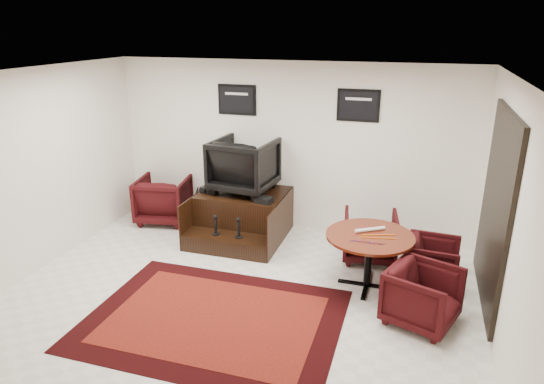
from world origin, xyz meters
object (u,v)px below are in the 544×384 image
(shine_chair, at_px, (244,163))
(meeting_table, at_px, (370,241))
(armchair_side, at_px, (164,197))
(table_chair_window, at_px, (433,259))
(table_chair_back, at_px, (370,234))
(shine_podium, at_px, (242,216))
(table_chair_corner, at_px, (423,294))

(shine_chair, bearing_deg, meeting_table, 156.96)
(armchair_side, height_order, table_chair_window, armchair_side)
(table_chair_back, bearing_deg, armchair_side, -14.32)
(armchair_side, bearing_deg, shine_podium, 162.44)
(shine_podium, relative_size, table_chair_corner, 1.91)
(table_chair_back, distance_m, table_chair_corner, 1.69)
(shine_podium, bearing_deg, table_chair_window, -13.18)
(armchair_side, distance_m, table_chair_window, 4.63)
(shine_podium, distance_m, meeting_table, 2.44)
(shine_chair, xyz_separation_m, table_chair_window, (3.00, -0.85, -0.87))
(shine_chair, xyz_separation_m, armchair_side, (-1.55, 0.05, -0.78))
(table_chair_corner, bearing_deg, table_chair_window, 13.97)
(shine_chair, height_order, table_chair_back, shine_chair)
(meeting_table, bearing_deg, armchair_side, 161.41)
(table_chair_window, xyz_separation_m, table_chair_corner, (-0.11, -1.01, 0.04))
(shine_chair, relative_size, table_chair_window, 1.40)
(armchair_side, height_order, table_chair_back, armchair_side)
(shine_chair, distance_m, meeting_table, 2.55)
(shine_podium, relative_size, meeting_table, 1.28)
(shine_podium, height_order, table_chair_corner, table_chair_corner)
(shine_chair, bearing_deg, table_chair_back, 176.07)
(shine_chair, xyz_separation_m, table_chair_back, (2.11, -0.36, -0.82))
(shine_podium, bearing_deg, meeting_table, -25.80)
(shine_podium, height_order, shine_chair, shine_chair)
(table_chair_back, bearing_deg, table_chair_corner, 109.47)
(meeting_table, relative_size, table_chair_window, 1.65)
(table_chair_corner, bearing_deg, armchair_side, 87.05)
(shine_chair, bearing_deg, table_chair_corner, 152.94)
(armchair_side, relative_size, meeting_table, 0.77)
(armchair_side, xyz_separation_m, table_chair_corner, (4.43, -1.91, -0.06))
(table_chair_corner, bearing_deg, shine_chair, 77.57)
(table_chair_window, bearing_deg, meeting_table, 117.48)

